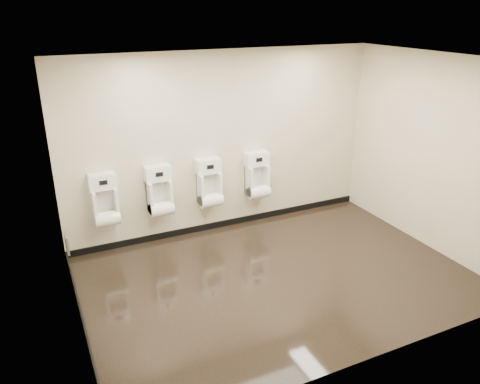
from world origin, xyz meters
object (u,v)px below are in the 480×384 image
object	(u,v)px
urinal_1	(160,195)
urinal_2	(209,186)
access_panel	(67,243)
urinal_0	(105,203)
urinal_3	(257,178)

from	to	relation	value
urinal_1	urinal_2	size ratio (longest dim) A/B	1.00
access_panel	urinal_1	distance (m)	1.48
access_panel	urinal_0	size ratio (longest dim) A/B	0.34
urinal_2	urinal_3	distance (m)	0.83
urinal_0	urinal_1	bearing A→B (deg)	0.00
urinal_2	urinal_1	bearing A→B (deg)	180.00
urinal_1	urinal_3	distance (m)	1.61
urinal_1	urinal_2	xyz separation A→B (m)	(0.79, 0.00, 0.00)
urinal_1	urinal_0	bearing A→B (deg)	180.00
urinal_0	urinal_3	world-z (taller)	same
urinal_3	urinal_0	bearing A→B (deg)	180.00
urinal_1	urinal_2	distance (m)	0.79
urinal_0	urinal_1	size ratio (longest dim) A/B	1.00
urinal_1	urinal_3	size ratio (longest dim) A/B	1.00
access_panel	urinal_1	xyz separation A→B (m)	(1.38, 0.42, 0.29)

